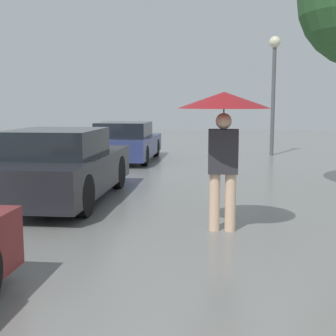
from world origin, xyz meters
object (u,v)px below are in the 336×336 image
object	(u,v)px
pedestrian	(224,115)
parked_car_middle	(60,167)
street_lamp	(274,73)
parked_car_farthest	(125,143)

from	to	relation	value
pedestrian	parked_car_middle	bearing A→B (deg)	148.59
pedestrian	street_lamp	distance (m)	9.69
parked_car_farthest	street_lamp	bearing A→B (deg)	22.27
parked_car_middle	parked_car_farthest	world-z (taller)	parked_car_middle
pedestrian	parked_car_middle	size ratio (longest dim) A/B	0.47
parked_car_middle	street_lamp	bearing A→B (deg)	59.46
parked_car_middle	street_lamp	xyz separation A→B (m)	(4.56, 7.73, 2.08)
street_lamp	pedestrian	bearing A→B (deg)	-100.16
pedestrian	street_lamp	size ratio (longest dim) A/B	0.49
pedestrian	parked_car_middle	distance (m)	3.49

